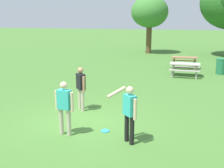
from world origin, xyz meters
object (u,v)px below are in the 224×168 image
object	(u,v)px
person_bystander	(64,105)
tree_tall_left	(150,12)
frisbee	(105,131)
picnic_table_near	(185,67)
person_catcher	(129,110)
trash_can_further_along	(221,66)
picnic_table_far	(184,60)
person_thrower	(81,86)

from	to	relation	value
person_bystander	tree_tall_left	bearing A→B (deg)	88.37
frisbee	picnic_table_near	world-z (taller)	picnic_table_near
person_catcher	trash_can_further_along	xyz separation A→B (m)	(3.81, 10.57, -0.48)
frisbee	person_bystander	bearing A→B (deg)	-154.54
person_bystander	trash_can_further_along	world-z (taller)	person_bystander
person_bystander	frisbee	size ratio (longest dim) A/B	6.20
picnic_table_near	picnic_table_far	size ratio (longest dim) A/B	1.04
person_thrower	frisbee	bearing A→B (deg)	-51.98
trash_can_further_along	picnic_table_far	bearing A→B (deg)	145.02
picnic_table_near	picnic_table_far	xyz separation A→B (m)	(0.01, 2.61, 0.00)
trash_can_further_along	tree_tall_left	bearing A→B (deg)	121.50
tree_tall_left	frisbee	bearing A→B (deg)	-88.27
frisbee	tree_tall_left	bearing A→B (deg)	91.73
frisbee	person_catcher	bearing A→B (deg)	-36.74
frisbee	tree_tall_left	size ratio (longest dim) A/B	0.05
person_catcher	person_bystander	distance (m)	1.95
person_bystander	frisbee	world-z (taller)	person_bystander
frisbee	person_thrower	bearing A→B (deg)	128.02
picnic_table_far	tree_tall_left	distance (m)	8.30
person_thrower	picnic_table_near	xyz separation A→B (m)	(3.90, 7.05, -0.38)
frisbee	trash_can_further_along	bearing A→B (deg)	64.88
picnic_table_far	trash_can_further_along	size ratio (longest dim) A/B	1.79
frisbee	trash_can_further_along	xyz separation A→B (m)	(4.66, 9.94, 0.47)
picnic_table_near	tree_tall_left	size ratio (longest dim) A/B	0.35
person_thrower	picnic_table_near	world-z (taller)	person_thrower
person_catcher	picnic_table_far	size ratio (longest dim) A/B	0.95
person_catcher	frisbee	bearing A→B (deg)	143.26
person_catcher	tree_tall_left	xyz separation A→B (m)	(-1.41, 19.08, 2.73)
person_thrower	person_catcher	world-z (taller)	same
person_thrower	person_catcher	distance (m)	3.26
person_catcher	trash_can_further_along	world-z (taller)	person_catcher
person_catcher	frisbee	world-z (taller)	person_catcher
trash_can_further_along	person_catcher	bearing A→B (deg)	-109.82
picnic_table_near	picnic_table_far	world-z (taller)	same
person_thrower	trash_can_further_along	distance (m)	10.18
frisbee	picnic_table_far	bearing A→B (deg)	77.44
person_bystander	picnic_table_near	distance (m)	10.02
frisbee	trash_can_further_along	size ratio (longest dim) A/B	0.28
tree_tall_left	person_bystander	bearing A→B (deg)	-91.63
trash_can_further_along	picnic_table_near	bearing A→B (deg)	-152.03
person_thrower	picnic_table_far	world-z (taller)	person_thrower
trash_can_further_along	frisbee	bearing A→B (deg)	-115.12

